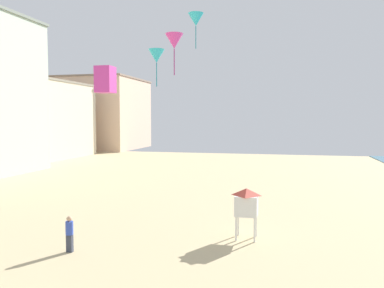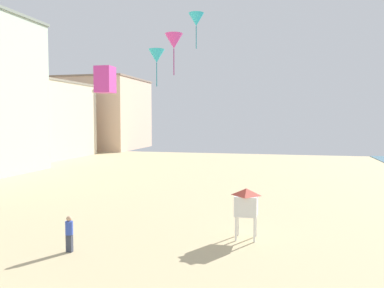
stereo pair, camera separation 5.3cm
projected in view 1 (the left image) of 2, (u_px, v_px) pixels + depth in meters
boardwalk_hotel_mid at (39, 120)px, 58.85m from camera, size 11.07×16.08×11.59m
boardwalk_hotel_far at (99, 114)px, 78.02m from camera, size 16.55×16.64×13.95m
kite_flyer at (69, 232)px, 17.39m from camera, size 0.34×0.34×1.64m
lifeguard_stand at (246, 202)px, 19.25m from camera, size 1.10×1.10×2.55m
kite_cyan_delta at (157, 56)px, 25.84m from camera, size 1.09×1.09×2.47m
kite_magenta_box at (105, 80)px, 18.49m from camera, size 0.80×0.80×1.26m
kite_cyan_delta_2 at (196, 20)px, 42.75m from camera, size 1.71×1.71×3.88m
kite_magenta_delta_2 at (174, 41)px, 16.73m from camera, size 0.78×0.78×1.78m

